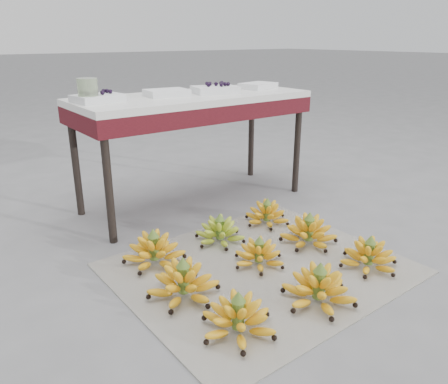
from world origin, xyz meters
TOP-DOWN VIEW (x-y plane):
  - ground at (0.00, 0.00)m, footprint 60.00×60.00m
  - newspaper_mat at (-0.09, -0.01)m, footprint 1.26×1.06m
  - bunch_front_left at (-0.47, -0.32)m, footprint 0.29×0.29m
  - bunch_front_center at (-0.09, -0.36)m, footprint 0.35×0.35m
  - bunch_front_right at (0.31, -0.31)m, footprint 0.28×0.28m
  - bunch_mid_left at (-0.50, -0.00)m, footprint 0.36×0.36m
  - bunch_mid_center at (-0.08, 0.01)m, footprint 0.32×0.32m
  - bunch_mid_right at (0.28, 0.03)m, footprint 0.32×0.32m
  - bunch_back_left at (-0.46, 0.32)m, footprint 0.37×0.37m
  - bunch_back_center at (-0.08, 0.32)m, footprint 0.33×0.33m
  - bunch_back_right at (0.28, 0.35)m, footprint 0.27×0.27m
  - vendor_table at (0.15, 0.90)m, footprint 1.44×0.57m
  - tray_far_left at (-0.43, 0.94)m, footprint 0.27×0.21m
  - tray_left at (-0.01, 0.93)m, footprint 0.26×0.20m
  - tray_right at (0.30, 0.88)m, footprint 0.30×0.25m
  - tray_far_right at (0.68, 0.91)m, footprint 0.26×0.21m
  - glass_jar at (-0.49, 0.91)m, footprint 0.12×0.12m

SIDE VIEW (x-z plane):
  - ground at x=0.00m, z-range 0.00..0.00m
  - newspaper_mat at x=-0.09m, z-range 0.00..0.01m
  - bunch_mid_center at x=-0.08m, z-range -0.02..0.13m
  - bunch_back_right at x=0.28m, z-range -0.02..0.14m
  - bunch_back_center at x=-0.08m, z-range -0.02..0.14m
  - bunch_front_right at x=0.31m, z-range -0.02..0.14m
  - bunch_front_left at x=-0.47m, z-range -0.02..0.15m
  - bunch_mid_right at x=0.28m, z-range -0.02..0.15m
  - bunch_back_left at x=-0.46m, z-range -0.02..0.15m
  - bunch_mid_left at x=-0.50m, z-range -0.02..0.16m
  - bunch_front_center at x=-0.09m, z-range -0.02..0.16m
  - vendor_table at x=0.15m, z-range 0.27..0.96m
  - tray_far_right at x=0.68m, z-range 0.69..0.73m
  - tray_left at x=-0.01m, z-range 0.69..0.73m
  - tray_far_left at x=-0.43m, z-range 0.68..0.74m
  - tray_right at x=0.30m, z-range 0.68..0.75m
  - glass_jar at x=-0.49m, z-range 0.69..0.82m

